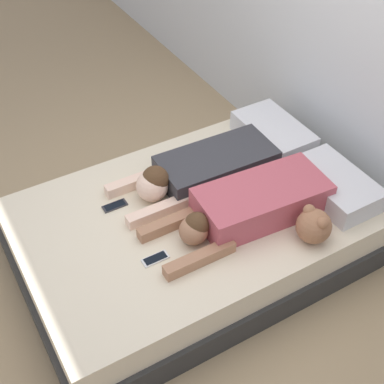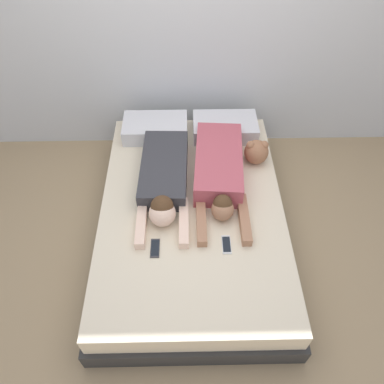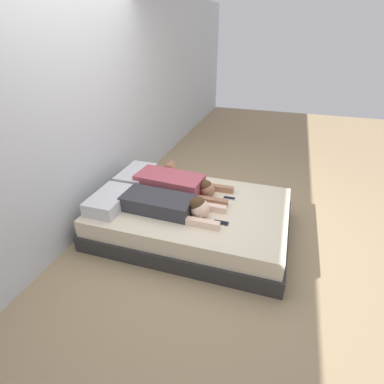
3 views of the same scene
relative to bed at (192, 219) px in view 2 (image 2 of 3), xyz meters
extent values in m
plane|color=#9E8460|center=(0.00, 0.00, -0.18)|extent=(12.00, 12.00, 0.00)
cube|color=silver|center=(0.00, 1.22, 1.12)|extent=(12.00, 0.06, 2.60)
cube|color=#2D2D2D|center=(0.00, 0.00, -0.09)|extent=(1.47, 2.15, 0.18)
cube|color=beige|center=(0.00, 0.00, 0.09)|extent=(1.41, 2.09, 0.19)
cube|color=silver|center=(-0.32, 0.84, 0.26)|extent=(0.58, 0.34, 0.15)
cube|color=silver|center=(0.32, 0.84, 0.26)|extent=(0.58, 0.34, 0.15)
cube|color=#333338|center=(-0.22, 0.31, 0.27)|extent=(0.39, 0.77, 0.16)
sphere|color=beige|center=(-0.22, -0.16, 0.29)|extent=(0.20, 0.20, 0.20)
sphere|color=#4C331E|center=(-0.22, -0.13, 0.33)|extent=(0.17, 0.17, 0.17)
cube|color=beige|center=(-0.37, -0.19, 0.22)|extent=(0.07, 0.42, 0.07)
cube|color=beige|center=(-0.06, -0.19, 0.22)|extent=(0.07, 0.42, 0.07)
cube|color=#B24C59|center=(0.22, 0.35, 0.29)|extent=(0.43, 0.82, 0.20)
sphere|color=#A37051|center=(0.22, -0.12, 0.27)|extent=(0.17, 0.17, 0.17)
sphere|color=#4C331E|center=(0.22, -0.10, 0.31)|extent=(0.14, 0.14, 0.14)
cube|color=#A37051|center=(0.06, -0.17, 0.22)|extent=(0.07, 0.43, 0.07)
cube|color=#A37051|center=(0.38, -0.17, 0.22)|extent=(0.07, 0.43, 0.07)
cube|color=#2D2D33|center=(-0.27, -0.39, 0.19)|extent=(0.06, 0.15, 0.01)
cube|color=black|center=(-0.27, -0.39, 0.20)|extent=(0.05, 0.13, 0.00)
cube|color=silver|center=(0.24, -0.37, 0.19)|extent=(0.06, 0.15, 0.01)
cube|color=black|center=(0.24, -0.37, 0.20)|extent=(0.05, 0.13, 0.00)
sphere|color=#996647|center=(0.55, 0.48, 0.29)|extent=(0.20, 0.20, 0.20)
sphere|color=#996647|center=(0.49, 0.48, 0.37)|extent=(0.07, 0.07, 0.07)
sphere|color=#996647|center=(0.61, 0.48, 0.37)|extent=(0.07, 0.07, 0.07)
camera|label=1|loc=(2.03, -1.18, 2.47)|focal=50.00mm
camera|label=2|loc=(-0.04, -1.83, 2.45)|focal=35.00mm
camera|label=3|loc=(-2.72, -0.87, 1.94)|focal=28.00mm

